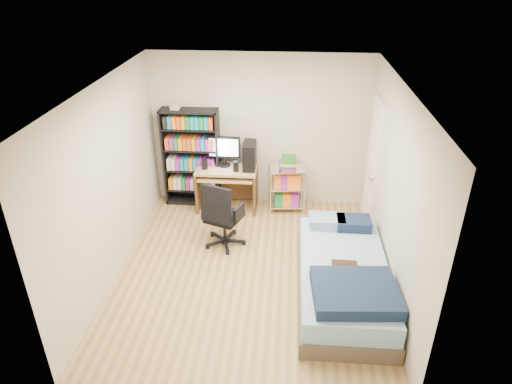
# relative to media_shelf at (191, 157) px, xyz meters

# --- Properties ---
(room) EXTENTS (3.58, 4.08, 2.58)m
(room) POSITION_rel_media_shelf_xyz_m (1.12, -1.84, 0.41)
(room) COLOR tan
(room) RESTS_ON ground
(media_shelf) EXTENTS (0.92, 0.31, 1.70)m
(media_shelf) POSITION_rel_media_shelf_xyz_m (0.00, 0.00, 0.00)
(media_shelf) COLOR black
(media_shelf) RESTS_ON room
(computer_desk) EXTENTS (0.97, 0.56, 1.22)m
(computer_desk) POSITION_rel_media_shelf_xyz_m (0.70, -0.12, -0.18)
(computer_desk) COLOR tan
(computer_desk) RESTS_ON room
(office_chair) EXTENTS (0.78, 0.78, 1.01)m
(office_chair) POSITION_rel_media_shelf_xyz_m (0.68, -1.27, -0.52)
(office_chair) COLOR black
(office_chair) RESTS_ON room
(wire_cart) EXTENTS (0.61, 0.46, 0.92)m
(wire_cart) POSITION_rel_media_shelf_xyz_m (1.57, -0.13, -0.24)
(wire_cart) COLOR silver
(wire_cart) RESTS_ON room
(bed) EXTENTS (1.08, 2.16, 0.62)m
(bed) POSITION_rel_media_shelf_xyz_m (2.31, -2.27, -0.57)
(bed) COLOR brown
(bed) RESTS_ON room
(door) EXTENTS (0.12, 0.80, 2.00)m
(door) POSITION_rel_media_shelf_xyz_m (2.84, -0.49, 0.16)
(door) COLOR white
(door) RESTS_ON room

